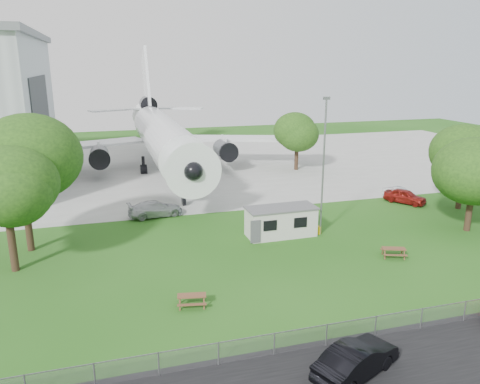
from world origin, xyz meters
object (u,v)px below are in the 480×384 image
object	(u,v)px
airliner	(162,134)
car_centre_sedan	(356,360)
picnic_west	(192,306)
site_cabin	(281,221)
picnic_east	(393,257)

from	to	relation	value
airliner	car_centre_sedan	distance (m)	48.31
picnic_west	car_centre_sedan	world-z (taller)	car_centre_sedan
car_centre_sedan	site_cabin	bearing A→B (deg)	-34.92
site_cabin	picnic_east	xyz separation A→B (m)	(6.79, -7.03, -1.31)
airliner	site_cabin	world-z (taller)	airliner
airliner	picnic_east	bearing A→B (deg)	-69.38
picnic_east	car_centre_sedan	size ratio (longest dim) A/B	0.36
airliner	site_cabin	xyz separation A→B (m)	(6.73, -28.89, -3.96)
site_cabin	picnic_west	distance (m)	14.27
site_cabin	picnic_west	size ratio (longest dim) A/B	3.76
airliner	car_centre_sedan	xyz separation A→B (m)	(3.28, -48.00, -4.44)
picnic_west	picnic_east	bearing A→B (deg)	21.12
site_cabin	car_centre_sedan	size ratio (longest dim) A/B	1.35
airliner	site_cabin	distance (m)	29.93
airliner	picnic_west	size ratio (longest dim) A/B	26.52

